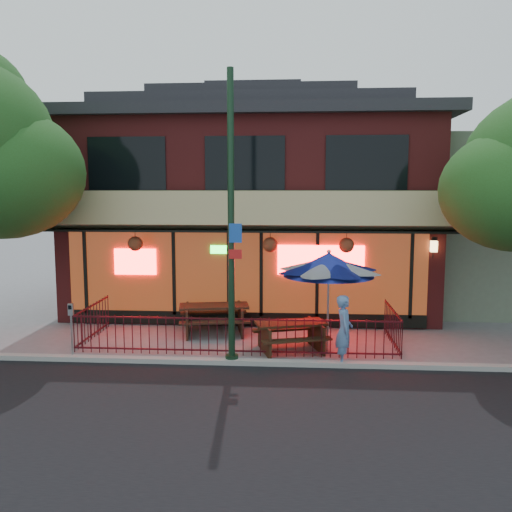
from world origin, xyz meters
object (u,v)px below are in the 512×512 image
(street_light, at_px, (231,235))
(pedestrian, at_px, (344,330))
(picnic_table_right, at_px, (291,332))
(patio_umbrella, at_px, (329,265))
(picnic_table_left, at_px, (214,315))
(parking_meter_near, at_px, (71,322))

(street_light, bearing_deg, pedestrian, 1.12)
(picnic_table_right, distance_m, patio_umbrella, 2.03)
(patio_umbrella, bearing_deg, picnic_table_right, -172.91)
(picnic_table_left, distance_m, picnic_table_right, 2.75)
(street_light, bearing_deg, parking_meter_near, 179.96)
(parking_meter_near, bearing_deg, picnic_table_left, 40.15)
(picnic_table_right, distance_m, pedestrian, 1.70)
(street_light, height_order, parking_meter_near, street_light)
(street_light, xyz_separation_m, picnic_table_left, (-0.84, 2.67, -2.59))
(picnic_table_left, xyz_separation_m, pedestrian, (3.55, -2.62, 0.29))
(patio_umbrella, height_order, pedestrian, patio_umbrella)
(picnic_table_left, bearing_deg, pedestrian, -36.46)
(picnic_table_right, height_order, parking_meter_near, parking_meter_near)
(picnic_table_left, distance_m, pedestrian, 4.42)
(street_light, bearing_deg, picnic_table_left, 107.36)
(picnic_table_right, bearing_deg, parking_meter_near, -168.54)
(picnic_table_left, xyz_separation_m, parking_meter_near, (-3.17, -2.67, 0.40))
(picnic_table_left, distance_m, parking_meter_near, 4.16)
(picnic_table_left, relative_size, pedestrian, 1.31)
(pedestrian, bearing_deg, parking_meter_near, 92.08)
(picnic_table_left, bearing_deg, picnic_table_right, -34.80)
(street_light, xyz_separation_m, parking_meter_near, (-4.00, 0.00, -2.19))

